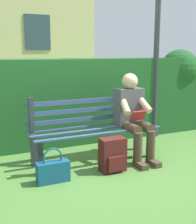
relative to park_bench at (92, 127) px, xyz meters
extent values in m
plane|color=#477533|center=(0.00, 0.09, -0.45)|extent=(60.00, 60.00, 0.00)
cube|color=#2D3338|center=(-0.80, 0.26, -0.24)|extent=(0.07, 0.07, 0.43)
cube|color=#2D3338|center=(0.80, 0.26, -0.24)|extent=(0.07, 0.07, 0.43)
cube|color=#2D3338|center=(-0.80, -0.09, -0.24)|extent=(0.07, 0.07, 0.43)
cube|color=#2D3338|center=(0.80, -0.09, -0.24)|extent=(0.07, 0.07, 0.43)
cube|color=#384C7A|center=(0.00, -0.14, -0.01)|extent=(1.76, 0.06, 0.02)
cube|color=#384C7A|center=(0.00, 0.09, -0.01)|extent=(1.76, 0.06, 0.02)
cube|color=#384C7A|center=(0.00, 0.31, -0.01)|extent=(1.76, 0.06, 0.02)
cube|color=#2D3338|center=(-0.80, -0.13, 0.22)|extent=(0.06, 0.06, 0.45)
cube|color=#2D3338|center=(0.80, -0.13, 0.22)|extent=(0.06, 0.06, 0.45)
cube|color=#384C7A|center=(0.00, -0.13, 0.09)|extent=(1.76, 0.02, 0.06)
cube|color=#384C7A|center=(0.00, -0.13, 0.22)|extent=(1.76, 0.02, 0.06)
cube|color=#384C7A|center=(0.00, -0.13, 0.35)|extent=(1.76, 0.02, 0.06)
cube|color=#4C4C51|center=(-0.53, 0.07, 0.26)|extent=(0.38, 0.22, 0.52)
sphere|color=#D8AD8C|center=(-0.53, 0.09, 0.62)|extent=(0.22, 0.22, 0.22)
cylinder|color=#473828|center=(-0.63, 0.28, 0.02)|extent=(0.13, 0.42, 0.13)
cylinder|color=#473828|center=(-0.43, 0.28, 0.02)|extent=(0.13, 0.42, 0.13)
cylinder|color=#473828|center=(-0.63, 0.49, -0.23)|extent=(0.12, 0.12, 0.45)
cylinder|color=#473828|center=(-0.43, 0.49, -0.23)|extent=(0.12, 0.12, 0.45)
cube|color=#473828|center=(-0.63, 0.57, -0.42)|extent=(0.10, 0.24, 0.07)
cube|color=#473828|center=(-0.43, 0.57, -0.42)|extent=(0.10, 0.24, 0.07)
cylinder|color=#D8AD8C|center=(-0.68, 0.21, 0.32)|extent=(0.14, 0.32, 0.26)
cylinder|color=#D8AD8C|center=(-0.38, 0.21, 0.32)|extent=(0.14, 0.32, 0.26)
cube|color=#B22626|center=(-0.53, 0.33, 0.18)|extent=(0.20, 0.07, 0.13)
cube|color=#1E5123|center=(-0.29, -1.04, 0.23)|extent=(6.41, 0.80, 1.36)
sphere|color=#1E5123|center=(-2.21, -0.92, 0.70)|extent=(0.72, 0.72, 0.72)
cube|color=#334756|center=(-1.01, -7.05, 1.68)|extent=(0.90, 0.04, 1.20)
cube|color=#4C1919|center=(-0.06, 0.50, -0.24)|extent=(0.32, 0.18, 0.42)
cube|color=#4C1919|center=(-0.06, 0.61, -0.33)|extent=(0.22, 0.04, 0.19)
cylinder|color=#4C1919|center=(-0.15, 0.39, -0.22)|extent=(0.04, 0.04, 0.25)
cylinder|color=#4C1919|center=(0.04, 0.39, -0.22)|extent=(0.04, 0.04, 0.25)
cube|color=navy|center=(0.72, 0.51, -0.33)|extent=(0.37, 0.14, 0.24)
torus|color=navy|center=(0.72, 0.51, -0.16)|extent=(0.23, 0.02, 0.23)
cylinder|color=#2D3338|center=(-1.47, -0.65, -0.40)|extent=(0.17, 0.17, 0.10)
cylinder|color=#2D3338|center=(-1.47, -0.65, 1.12)|extent=(0.09, 0.09, 3.15)
camera|label=1|loc=(1.61, 3.68, 1.01)|focal=48.42mm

